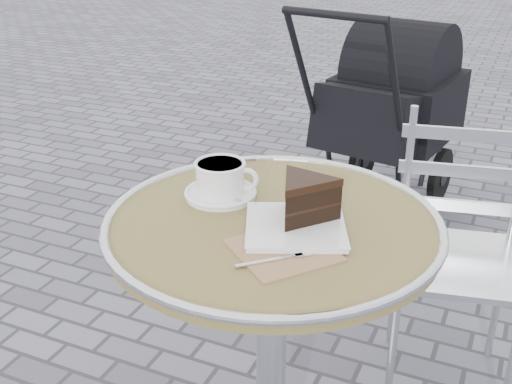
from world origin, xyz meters
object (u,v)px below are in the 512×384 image
at_px(cafe_table, 272,286).
at_px(cake_plate_set, 302,205).
at_px(cappuccino_set, 221,182).
at_px(baby_stroller, 388,119).
at_px(bistro_chair, 459,222).

xyz_separation_m(cafe_table, cake_plate_set, (0.06, -0.00, 0.21)).
bearing_deg(cappuccino_set, baby_stroller, 71.93).
height_order(cake_plate_set, bistro_chair, cake_plate_set).
bearing_deg(baby_stroller, bistro_chair, -56.88).
relative_size(cappuccino_set, baby_stroller, 0.18).
distance_m(cafe_table, baby_stroller, 1.64).
relative_size(cake_plate_set, bistro_chair, 0.42).
relative_size(cafe_table, cake_plate_set, 2.17).
height_order(bistro_chair, baby_stroller, baby_stroller).
bearing_deg(baby_stroller, cappuccino_set, -81.76).
bearing_deg(cafe_table, bistro_chair, 61.84).
distance_m(cappuccino_set, cake_plate_set, 0.23).
relative_size(cafe_table, cappuccino_set, 3.97).
bearing_deg(bistro_chair, cafe_table, -129.68).
bearing_deg(cappuccino_set, cafe_table, -38.86).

